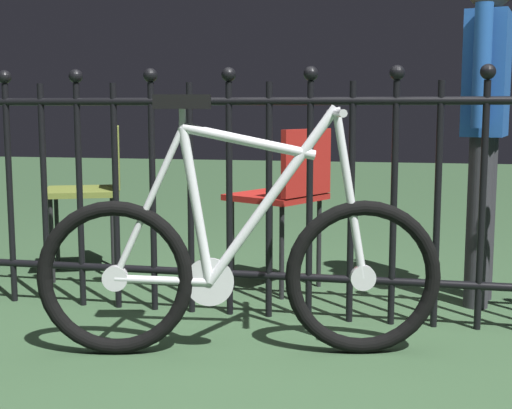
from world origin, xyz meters
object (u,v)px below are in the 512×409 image
person_visitor (486,105)px  chair_red (288,189)px  bicycle (239,266)px  chair_olive (96,182)px

person_visitor → chair_red: bearing=177.2°
bicycle → chair_red: bicycle is taller
bicycle → person_visitor: (0.94, 0.91, 0.59)m
chair_red → person_visitor: (0.92, -0.04, 0.41)m
bicycle → chair_red: 0.97m
chair_olive → person_visitor: (1.99, -0.17, 0.41)m
chair_red → chair_olive: 1.08m
chair_red → person_visitor: bearing=-2.8°
bicycle → person_visitor: bearing=44.2°
bicycle → chair_olive: 1.52m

